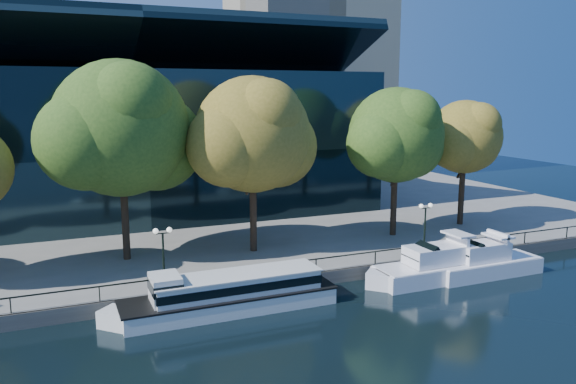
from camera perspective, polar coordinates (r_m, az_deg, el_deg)
name	(u,v)px	position (r m, az deg, el deg)	size (l,w,h in m)	color
ground	(268,311)	(36.95, -2.06, -11.96)	(160.00, 160.00, 0.00)	black
promenade	(162,203)	(70.74, -12.64, -1.05)	(90.00, 67.08, 1.00)	slate
railing	(251,268)	(39.17, -3.79, -7.67)	(88.20, 0.08, 0.99)	black
convention_building	(131,142)	(64.55, -15.67, 4.95)	(50.00, 24.57, 21.43)	black
tour_boat	(225,293)	(36.68, -6.45, -10.14)	(15.19, 3.39, 2.88)	silver
cruiser_near	(437,266)	(43.69, 14.94, -7.29)	(11.92, 3.07, 3.45)	white
cruiser_far	(481,262)	(45.65, 19.01, -6.78)	(10.16, 2.81, 3.32)	white
tree_2	(124,131)	(44.24, -16.35, 5.94)	(12.89, 10.57, 15.36)	black
tree_3	(255,137)	(44.95, -3.37, 5.60)	(11.60, 9.51, 14.20)	black
tree_4	(398,137)	(51.09, 11.11, 5.49)	(10.59, 8.69, 13.36)	black
tree_5	(466,139)	(57.11, 17.64, 5.19)	(8.85, 7.26, 12.17)	black
lamp_1	(163,243)	(38.38, -12.59, -5.09)	(1.26, 0.36, 4.03)	black
lamp_2	(425,216)	(46.81, 13.78, -2.40)	(1.26, 0.36, 4.03)	black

